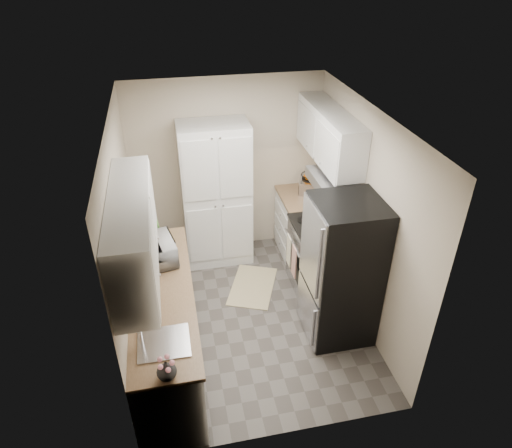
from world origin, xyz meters
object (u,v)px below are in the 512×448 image
(refrigerator, at_px, (342,271))
(wine_bottle, at_px, (152,230))
(electric_range, at_px, (319,256))
(microwave, at_px, (159,250))
(pantry_cabinet, at_px, (216,195))
(toaster_oven, at_px, (308,185))

(refrigerator, xyz_separation_m, wine_bottle, (-1.99, 0.88, 0.24))
(electric_range, relative_size, microwave, 2.35)
(microwave, height_order, wine_bottle, wine_bottle)
(microwave, bearing_deg, refrigerator, -116.95)
(electric_range, distance_m, wine_bottle, 2.11)
(refrigerator, bearing_deg, pantry_cabinet, 123.46)
(pantry_cabinet, distance_m, wine_bottle, 1.20)
(wine_bottle, bearing_deg, refrigerator, -23.84)
(wine_bottle, bearing_deg, electric_range, -2.21)
(pantry_cabinet, xyz_separation_m, microwave, (-0.78, -1.22, 0.05))
(microwave, bearing_deg, toaster_oven, -71.69)
(electric_range, bearing_deg, refrigerator, -92.48)
(electric_range, bearing_deg, toaster_oven, 82.90)
(refrigerator, xyz_separation_m, microwave, (-1.92, 0.50, 0.20))
(electric_range, height_order, refrigerator, refrigerator)
(pantry_cabinet, distance_m, refrigerator, 2.07)
(electric_range, relative_size, refrigerator, 0.66)
(microwave, relative_size, toaster_oven, 1.48)
(electric_range, distance_m, toaster_oven, 1.08)
(pantry_cabinet, height_order, toaster_oven, pantry_cabinet)
(toaster_oven, bearing_deg, wine_bottle, -137.44)
(refrigerator, height_order, wine_bottle, refrigerator)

